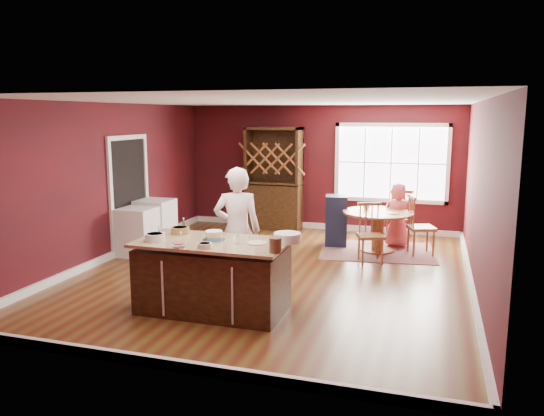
% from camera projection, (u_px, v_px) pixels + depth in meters
% --- Properties ---
extents(room_shell, '(7.00, 7.00, 7.00)m').
position_uv_depth(room_shell, '(274.00, 189.00, 8.27)').
color(room_shell, brown).
rests_on(room_shell, ground).
extents(window, '(2.36, 0.10, 1.66)m').
position_uv_depth(window, '(391.00, 163.00, 11.07)').
color(window, white).
rests_on(window, room_shell).
extents(doorway, '(0.08, 1.26, 2.13)m').
position_uv_depth(doorway, '(130.00, 196.00, 9.75)').
color(doorway, white).
rests_on(doorway, room_shell).
extents(kitchen_island, '(1.92, 1.00, 0.92)m').
position_uv_depth(kitchen_island, '(213.00, 278.00, 6.77)').
color(kitchen_island, black).
rests_on(kitchen_island, ground).
extents(dining_table, '(1.29, 1.29, 0.75)m').
position_uv_depth(dining_table, '(378.00, 223.00, 9.71)').
color(dining_table, brown).
rests_on(dining_table, ground).
extents(baker, '(0.76, 0.61, 1.79)m').
position_uv_depth(baker, '(237.00, 231.00, 7.40)').
color(baker, white).
rests_on(baker, ground).
extents(layer_cake, '(0.30, 0.30, 0.12)m').
position_uv_depth(layer_cake, '(214.00, 236.00, 6.71)').
color(layer_cake, silver).
rests_on(layer_cake, kitchen_island).
extents(bowl_blue, '(0.25, 0.25, 0.10)m').
position_uv_depth(bowl_blue, '(155.00, 237.00, 6.69)').
color(bowl_blue, beige).
rests_on(bowl_blue, kitchen_island).
extents(bowl_yellow, '(0.24, 0.24, 0.09)m').
position_uv_depth(bowl_yellow, '(180.00, 230.00, 7.09)').
color(bowl_yellow, brown).
rests_on(bowl_yellow, kitchen_island).
extents(bowl_pink, '(0.16, 0.16, 0.06)m').
position_uv_depth(bowl_pink, '(179.00, 245.00, 6.36)').
color(bowl_pink, silver).
rests_on(bowl_pink, kitchen_island).
extents(bowl_olive, '(0.17, 0.17, 0.06)m').
position_uv_depth(bowl_olive, '(205.00, 246.00, 6.32)').
color(bowl_olive, beige).
rests_on(bowl_olive, kitchen_island).
extents(drinking_glass, '(0.07, 0.07, 0.15)m').
position_uv_depth(drinking_glass, '(237.00, 238.00, 6.53)').
color(drinking_glass, silver).
rests_on(drinking_glass, kitchen_island).
extents(dinner_plate, '(0.24, 0.24, 0.02)m').
position_uv_depth(dinner_plate, '(257.00, 243.00, 6.56)').
color(dinner_plate, '#FAE1AA').
rests_on(dinner_plate, kitchen_island).
extents(white_tub, '(0.34, 0.34, 0.12)m').
position_uv_depth(white_tub, '(287.00, 237.00, 6.63)').
color(white_tub, white).
rests_on(white_tub, kitchen_island).
extents(stoneware_crock, '(0.15, 0.15, 0.18)m').
position_uv_depth(stoneware_crock, '(275.00, 245.00, 6.11)').
color(stoneware_crock, '#523825').
rests_on(stoneware_crock, kitchen_island).
extents(rug, '(2.22, 1.82, 0.01)m').
position_uv_depth(rug, '(377.00, 251.00, 9.81)').
color(rug, brown).
rests_on(rug, ground).
extents(chair_east, '(0.56, 0.58, 1.09)m').
position_uv_depth(chair_east, '(422.00, 225.00, 9.50)').
color(chair_east, brown).
rests_on(chair_east, ground).
extents(chair_south, '(0.54, 0.53, 1.03)m').
position_uv_depth(chair_south, '(371.00, 233.00, 8.98)').
color(chair_south, brown).
rests_on(chair_south, ground).
extents(chair_north, '(0.56, 0.55, 1.10)m').
position_uv_depth(chair_north, '(398.00, 216.00, 10.33)').
color(chair_north, brown).
rests_on(chair_north, ground).
extents(seated_woman, '(0.60, 0.39, 1.23)m').
position_uv_depth(seated_woman, '(398.00, 215.00, 10.08)').
color(seated_woman, '#D35962').
rests_on(seated_woman, ground).
extents(high_chair, '(0.48, 0.48, 1.02)m').
position_uv_depth(high_chair, '(336.00, 220.00, 10.17)').
color(high_chair, black).
rests_on(high_chair, ground).
extents(toddler, '(0.18, 0.14, 0.26)m').
position_uv_depth(toddler, '(341.00, 203.00, 10.21)').
color(toddler, '#8CA5BF').
rests_on(toddler, high_chair).
extents(table_plate, '(0.21, 0.21, 0.02)m').
position_uv_depth(table_plate, '(393.00, 213.00, 9.48)').
color(table_plate, beige).
rests_on(table_plate, dining_table).
extents(table_cup, '(0.13, 0.13, 0.10)m').
position_uv_depth(table_cup, '(366.00, 207.00, 9.88)').
color(table_cup, silver).
rests_on(table_cup, dining_table).
extents(hutch, '(1.22, 0.51, 2.23)m').
position_uv_depth(hutch, '(274.00, 178.00, 11.63)').
color(hutch, black).
rests_on(hutch, ground).
extents(washer, '(0.59, 0.57, 0.86)m').
position_uv_depth(washer, '(138.00, 232.00, 9.46)').
color(washer, white).
rests_on(washer, ground).
extents(dryer, '(0.63, 0.61, 0.91)m').
position_uv_depth(dryer, '(156.00, 224.00, 10.06)').
color(dryer, white).
rests_on(dryer, ground).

